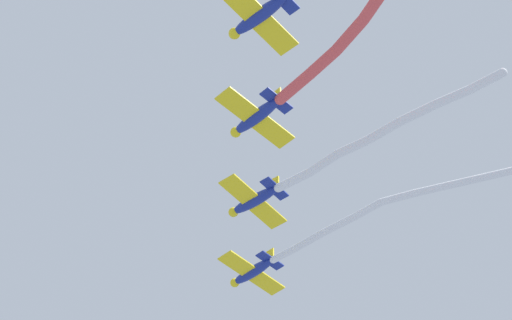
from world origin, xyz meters
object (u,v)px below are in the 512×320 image
airplane_lead (252,272)px  airplane_left_wing (254,201)px  airplane_right_wing (256,117)px  airplane_slot (258,16)px

airplane_lead → airplane_left_wing: 9.88m
airplane_left_wing → airplane_right_wing: size_ratio=0.98×
airplane_left_wing → airplane_right_wing: (9.17, -3.63, 0.25)m
airplane_left_wing → airplane_slot: (18.34, -7.28, 0.50)m
airplane_left_wing → airplane_lead: bearing=-50.6°
airplane_right_wing → airplane_slot: airplane_slot is taller
airplane_right_wing → airplane_slot: size_ratio=1.01×
airplane_lead → airplane_slot: 29.62m
airplane_lead → airplane_left_wing: bearing=134.5°
airplane_right_wing → airplane_slot: bearing=135.6°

